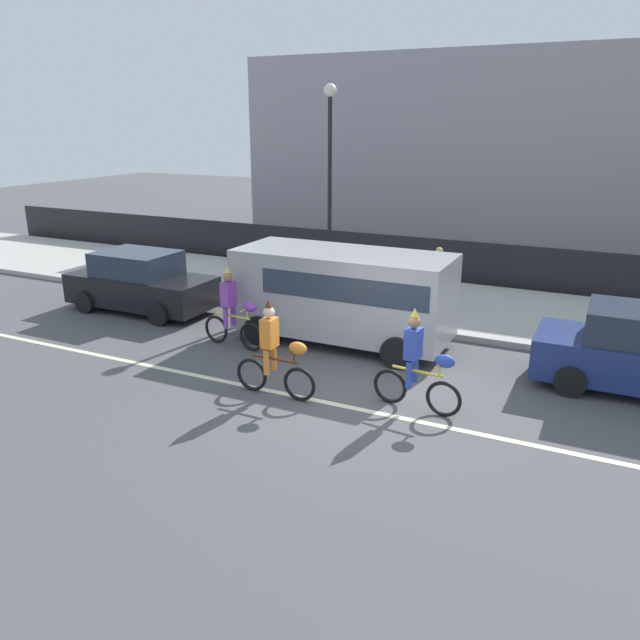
# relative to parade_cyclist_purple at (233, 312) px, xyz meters

# --- Properties ---
(ground_plane) EXTENTS (80.00, 80.00, 0.00)m
(ground_plane) POSITION_rel_parade_cyclist_purple_xyz_m (3.68, -1.31, -0.84)
(ground_plane) COLOR #4C4C4F
(road_centre_line) EXTENTS (36.00, 0.14, 0.01)m
(road_centre_line) POSITION_rel_parade_cyclist_purple_xyz_m (3.68, -1.81, -0.84)
(road_centre_line) COLOR beige
(road_centre_line) RESTS_ON ground
(sidewalk_curb) EXTENTS (60.00, 5.00, 0.15)m
(sidewalk_curb) POSITION_rel_parade_cyclist_purple_xyz_m (3.68, 5.19, -0.77)
(sidewalk_curb) COLOR #ADAAA3
(sidewalk_curb) RESTS_ON ground
(fence_line) EXTENTS (40.00, 0.08, 1.40)m
(fence_line) POSITION_rel_parade_cyclist_purple_xyz_m (3.68, 8.09, -0.14)
(fence_line) COLOR black
(fence_line) RESTS_ON ground
(building_backdrop) EXTENTS (28.00, 8.00, 7.56)m
(building_backdrop) POSITION_rel_parade_cyclist_purple_xyz_m (6.70, 16.69, 2.94)
(building_backdrop) COLOR #99939E
(building_backdrop) RESTS_ON ground
(parade_cyclist_purple) EXTENTS (1.72, 0.50, 1.92)m
(parade_cyclist_purple) POSITION_rel_parade_cyclist_purple_xyz_m (0.00, 0.00, 0.00)
(parade_cyclist_purple) COLOR black
(parade_cyclist_purple) RESTS_ON ground
(parade_cyclist_orange) EXTENTS (1.72, 0.50, 1.92)m
(parade_cyclist_orange) POSITION_rel_parade_cyclist_purple_xyz_m (2.21, -1.94, 0.00)
(parade_cyclist_orange) COLOR black
(parade_cyclist_orange) RESTS_ON ground
(parade_cyclist_cobalt) EXTENTS (1.72, 0.50, 1.92)m
(parade_cyclist_cobalt) POSITION_rel_parade_cyclist_purple_xyz_m (4.82, -1.36, 0.00)
(parade_cyclist_cobalt) COLOR black
(parade_cyclist_cobalt) RESTS_ON ground
(parked_van_grey) EXTENTS (5.00, 2.22, 2.18)m
(parked_van_grey) POSITION_rel_parade_cyclist_purple_xyz_m (2.21, 1.39, 0.44)
(parked_van_grey) COLOR #99999E
(parked_van_grey) RESTS_ON ground
(parked_car_black) EXTENTS (4.10, 1.92, 1.64)m
(parked_car_black) POSITION_rel_parade_cyclist_purple_xyz_m (-3.92, 1.37, -0.06)
(parked_car_black) COLOR black
(parked_car_black) RESTS_ON ground
(street_lamp_post) EXTENTS (0.36, 0.36, 5.86)m
(street_lamp_post) POSITION_rel_parade_cyclist_purple_xyz_m (0.02, 5.19, 3.15)
(street_lamp_post) COLOR black
(street_lamp_post) RESTS_ON sidewalk_curb
(pedestrian_onlooker) EXTENTS (0.32, 0.20, 1.62)m
(pedestrian_onlooker) POSITION_rel_parade_cyclist_purple_xyz_m (3.42, 4.92, 0.17)
(pedestrian_onlooker) COLOR #33333D
(pedestrian_onlooker) RESTS_ON sidewalk_curb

